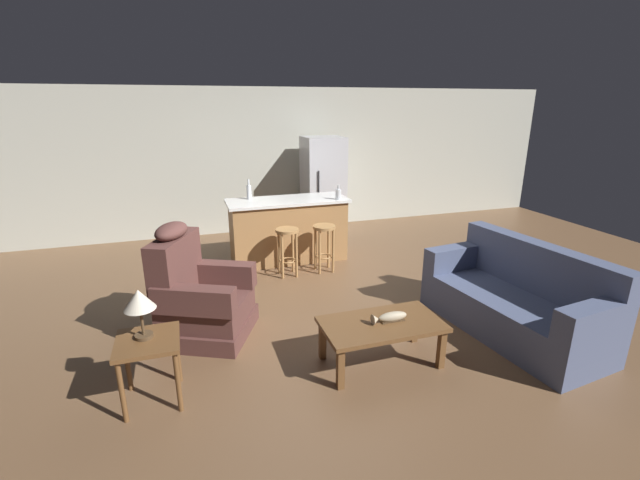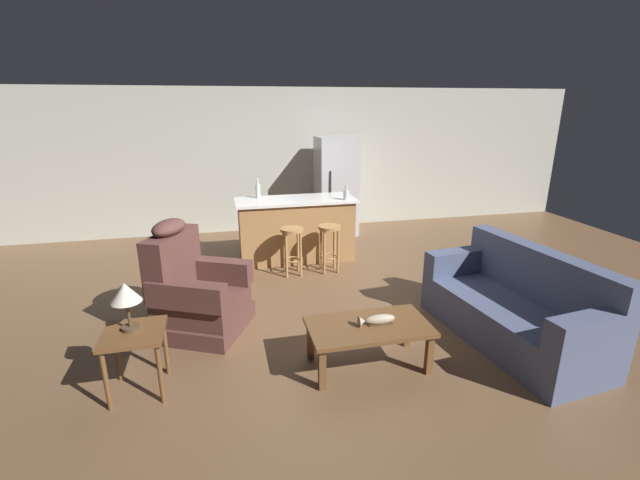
# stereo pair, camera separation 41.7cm
# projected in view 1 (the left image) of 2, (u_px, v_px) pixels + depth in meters

# --- Properties ---
(ground_plane) EXTENTS (12.00, 12.00, 0.00)m
(ground_plane) POSITION_uv_depth(u_px,v_px,m) (315.00, 294.00, 5.45)
(ground_plane) COLOR brown
(back_wall) EXTENTS (12.00, 0.05, 2.60)m
(back_wall) POSITION_uv_depth(u_px,v_px,m) (264.00, 161.00, 7.88)
(back_wall) COLOR #B2B2A3
(back_wall) RESTS_ON ground_plane
(coffee_table) EXTENTS (1.10, 0.60, 0.42)m
(coffee_table) POSITION_uv_depth(u_px,v_px,m) (382.00, 328.00, 3.90)
(coffee_table) COLOR brown
(coffee_table) RESTS_ON ground_plane
(fish_figurine) EXTENTS (0.34, 0.10, 0.10)m
(fish_figurine) POSITION_uv_depth(u_px,v_px,m) (389.00, 317.00, 3.88)
(fish_figurine) COLOR #4C3823
(fish_figurine) RESTS_ON coffee_table
(couch) EXTENTS (1.05, 1.98, 0.94)m
(couch) POSITION_uv_depth(u_px,v_px,m) (516.00, 301.00, 4.48)
(couch) COLOR #4C5675
(couch) RESTS_ON ground_plane
(recliner_near_lamp) EXTENTS (1.12, 1.12, 1.20)m
(recliner_near_lamp) POSITION_uv_depth(u_px,v_px,m) (199.00, 297.00, 4.39)
(recliner_near_lamp) COLOR brown
(recliner_near_lamp) RESTS_ON ground_plane
(end_table) EXTENTS (0.48, 0.48, 0.56)m
(end_table) POSITION_uv_depth(u_px,v_px,m) (149.00, 350.00, 3.37)
(end_table) COLOR brown
(end_table) RESTS_ON ground_plane
(table_lamp) EXTENTS (0.24, 0.24, 0.41)m
(table_lamp) POSITION_uv_depth(u_px,v_px,m) (139.00, 302.00, 3.27)
(table_lamp) COLOR #4C3823
(table_lamp) RESTS_ON end_table
(kitchen_island) EXTENTS (1.80, 0.70, 0.95)m
(kitchen_island) POSITION_uv_depth(u_px,v_px,m) (288.00, 230.00, 6.52)
(kitchen_island) COLOR #9E7042
(kitchen_island) RESTS_ON ground_plane
(bar_stool_left) EXTENTS (0.32, 0.32, 0.68)m
(bar_stool_left) POSITION_uv_depth(u_px,v_px,m) (287.00, 243.00, 5.90)
(bar_stool_left) COLOR #A87A47
(bar_stool_left) RESTS_ON ground_plane
(bar_stool_right) EXTENTS (0.32, 0.32, 0.68)m
(bar_stool_right) POSITION_uv_depth(u_px,v_px,m) (324.00, 240.00, 6.06)
(bar_stool_right) COLOR #A87A47
(bar_stool_right) RESTS_ON ground_plane
(refrigerator) EXTENTS (0.70, 0.69, 1.76)m
(refrigerator) POSITION_uv_depth(u_px,v_px,m) (323.00, 186.00, 7.77)
(refrigerator) COLOR #B7B7BC
(refrigerator) RESTS_ON ground_plane
(bottle_tall_green) EXTENTS (0.07, 0.07, 0.30)m
(bottle_tall_green) POSITION_uv_depth(u_px,v_px,m) (249.00, 192.00, 6.36)
(bottle_tall_green) COLOR silver
(bottle_tall_green) RESTS_ON kitchen_island
(bottle_short_amber) EXTENTS (0.08, 0.08, 0.22)m
(bottle_short_amber) POSITION_uv_depth(u_px,v_px,m) (338.00, 194.00, 6.34)
(bottle_short_amber) COLOR silver
(bottle_short_amber) RESTS_ON kitchen_island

